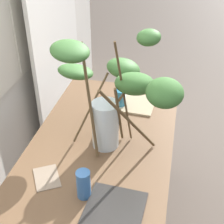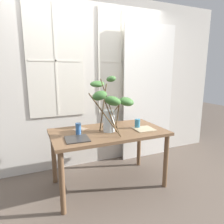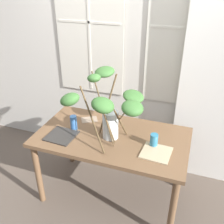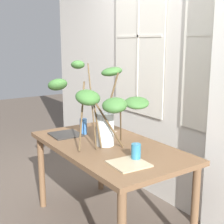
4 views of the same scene
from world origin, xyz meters
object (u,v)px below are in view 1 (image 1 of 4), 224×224
Objects in this scene: dining_table at (102,155)px; drinking_glass_blue_left at (84,184)px; vase_with_branches at (112,91)px; drinking_glass_blue_right at (120,98)px; plate_square_left at (115,209)px; plate_square_right at (136,104)px.

drinking_glass_blue_left is at bearing -177.85° from dining_table.
vase_with_branches is at bearing -81.89° from dining_table.
drinking_glass_blue_left reaches higher than dining_table.
drinking_glass_blue_right is at bearing -0.98° from drinking_glass_blue_left.
plate_square_left is (-0.46, -0.11, -0.33)m from vase_with_branches.
drinking_glass_blue_right reaches higher than plate_square_left.
dining_table is at bearing 2.15° from drinking_glass_blue_left.
plate_square_right is (0.84, -0.11, -0.07)m from drinking_glass_blue_left.
vase_with_branches is 5.24× the size of drinking_glass_blue_left.
drinking_glass_blue_left is at bearing 173.48° from vase_with_branches.
vase_with_branches is 0.58m from plate_square_left.
vase_with_branches is 2.94× the size of plate_square_left.
drinking_glass_blue_right is (0.41, -0.03, 0.15)m from dining_table.
dining_table is at bearing 175.96° from drinking_glass_blue_right.
plate_square_left is (-0.45, -0.17, 0.10)m from dining_table.
vase_with_branches reaches higher than drinking_glass_blue_left.
dining_table is 0.43m from drinking_glass_blue_left.
drinking_glass_blue_left is (-0.39, -0.01, 0.16)m from dining_table.
vase_with_branches is 0.49m from drinking_glass_blue_right.
drinking_glass_blue_left is (-0.40, 0.05, -0.27)m from vase_with_branches.
drinking_glass_blue_left reaches higher than plate_square_right.
drinking_glass_blue_left is 0.56× the size of plate_square_left.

